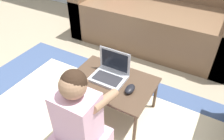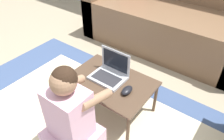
{
  "view_description": "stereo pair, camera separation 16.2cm",
  "coord_description": "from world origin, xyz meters",
  "px_view_note": "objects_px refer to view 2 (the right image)",
  "views": [
    {
      "loc": [
        0.66,
        -1.01,
        1.36
      ],
      "look_at": [
        0.03,
        0.1,
        0.37
      ],
      "focal_mm": 35.0,
      "sensor_mm": 36.0,
      "label": 1
    },
    {
      "loc": [
        0.8,
        -0.92,
        1.36
      ],
      "look_at": [
        0.03,
        0.1,
        0.37
      ],
      "focal_mm": 35.0,
      "sensor_mm": 36.0,
      "label": 2
    }
  ],
  "objects_px": {
    "laptop": "(110,74)",
    "person_seated": "(71,121)",
    "laptop_desk": "(111,84)",
    "computer_mouse": "(127,90)",
    "couch": "(167,20)"
  },
  "relations": [
    {
      "from": "laptop_desk",
      "to": "laptop",
      "type": "bearing_deg",
      "value": 136.6
    },
    {
      "from": "computer_mouse",
      "to": "laptop_desk",
      "type": "bearing_deg",
      "value": 169.35
    },
    {
      "from": "couch",
      "to": "person_seated",
      "type": "relative_size",
      "value": 2.59
    },
    {
      "from": "laptop",
      "to": "computer_mouse",
      "type": "height_order",
      "value": "laptop"
    },
    {
      "from": "person_seated",
      "to": "laptop_desk",
      "type": "bearing_deg",
      "value": 92.45
    },
    {
      "from": "couch",
      "to": "laptop",
      "type": "xyz_separation_m",
      "value": [
        0.11,
        -1.22,
        0.05
      ]
    },
    {
      "from": "couch",
      "to": "person_seated",
      "type": "xyz_separation_m",
      "value": [
        0.16,
        -1.68,
        -0.01
      ]
    },
    {
      "from": "couch",
      "to": "computer_mouse",
      "type": "height_order",
      "value": "couch"
    },
    {
      "from": "person_seated",
      "to": "couch",
      "type": "bearing_deg",
      "value": 95.42
    },
    {
      "from": "computer_mouse",
      "to": "person_seated",
      "type": "bearing_deg",
      "value": -110.11
    },
    {
      "from": "laptop_desk",
      "to": "computer_mouse",
      "type": "bearing_deg",
      "value": -10.65
    },
    {
      "from": "laptop_desk",
      "to": "person_seated",
      "type": "relative_size",
      "value": 0.9
    },
    {
      "from": "couch",
      "to": "laptop",
      "type": "distance_m",
      "value": 1.23
    },
    {
      "from": "laptop",
      "to": "person_seated",
      "type": "relative_size",
      "value": 0.36
    },
    {
      "from": "laptop",
      "to": "computer_mouse",
      "type": "xyz_separation_m",
      "value": [
        0.2,
        -0.06,
        -0.02
      ]
    }
  ]
}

